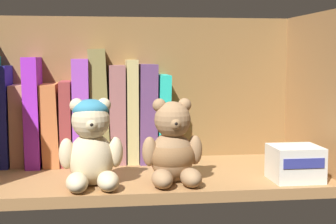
{
  "coord_description": "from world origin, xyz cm",
  "views": [
    {
      "loc": [
        -9.22,
        -96.33,
        24.2
      ],
      "look_at": [
        3.87,
        0.0,
        13.79
      ],
      "focal_mm": 54.31,
      "sensor_mm": 36.0,
      "label": 1
    }
  ],
  "objects": [
    {
      "name": "shelf_board",
      "position": [
        0.0,
        0.0,
        1.0
      ],
      "size": [
        66.46,
        30.67,
        2.0
      ],
      "primitive_type": "cube",
      "color": "#9E7042",
      "rests_on": "ground"
    },
    {
      "name": "shelf_back_panel",
      "position": [
        0.0,
        15.94,
        16.51
      ],
      "size": [
        68.86,
        1.2,
        33.02
      ],
      "primitive_type": "cube",
      "color": "brown",
      "rests_on": "ground"
    },
    {
      "name": "shelf_side_panel_right",
      "position": [
        34.03,
        0.0,
        16.51
      ],
      "size": [
        1.6,
        33.07,
        33.02
      ],
      "primitive_type": "cube",
      "color": "#9E7042",
      "rests_on": "ground"
    },
    {
      "name": "book_1",
      "position": [
        -28.42,
        11.99,
        12.29
      ],
      "size": [
        2.01,
        12.11,
        20.57
      ],
      "primitive_type": "cube",
      "color": "navy",
      "rests_on": "shelf_board"
    },
    {
      "name": "book_2",
      "position": [
        -25.75,
        11.99,
        10.33
      ],
      "size": [
        2.72,
        11.05,
        16.66
      ],
      "primitive_type": "cube",
      "color": "#AE7657",
      "rests_on": "shelf_board"
    },
    {
      "name": "book_3",
      "position": [
        -22.63,
        11.99,
        13.15
      ],
      "size": [
        3.15,
        14.8,
        22.33
      ],
      "primitive_type": "cube",
      "rotation": [
        0.0,
        -0.01,
        0.0
      ],
      "color": "purple",
      "rests_on": "shelf_board"
    },
    {
      "name": "book_4",
      "position": [
        -19.22,
        11.99,
        10.41
      ],
      "size": [
        3.86,
        13.35,
        16.92
      ],
      "primitive_type": "cube",
      "rotation": [
        0.0,
        -0.03,
        0.0
      ],
      "color": "#BC6737",
      "rests_on": "shelf_board"
    },
    {
      "name": "book_5",
      "position": [
        -16.11,
        11.99,
        10.68
      ],
      "size": [
        2.3,
        12.47,
        17.37
      ],
      "primitive_type": "cube",
      "color": "maroon",
      "rests_on": "shelf_board"
    },
    {
      "name": "book_6",
      "position": [
        -13.0,
        11.99,
        12.98
      ],
      "size": [
        3.37,
        13.02,
        21.97
      ],
      "primitive_type": "cube",
      "rotation": [
        0.0,
        -0.0,
        0.0
      ],
      "color": "purple",
      "rests_on": "shelf_board"
    },
    {
      "name": "book_7",
      "position": [
        -9.27,
        11.99,
        13.99
      ],
      "size": [
        4.43,
        10.85,
        24.09
      ],
      "primitive_type": "cube",
      "rotation": [
        0.0,
        -0.04,
        0.0
      ],
      "color": "olive",
      "rests_on": "shelf_board"
    },
    {
      "name": "book_8",
      "position": [
        -5.53,
        11.99,
        12.32
      ],
      "size": [
        3.34,
        10.08,
        20.64
      ],
      "primitive_type": "cube",
      "color": "#8F5A5A",
      "rests_on": "shelf_board"
    },
    {
      "name": "book_9",
      "position": [
        -2.38,
        11.99,
        12.89
      ],
      "size": [
        2.36,
        9.6,
        21.78
      ],
      "primitive_type": "cube",
      "color": "tan",
      "rests_on": "shelf_board"
    },
    {
      "name": "book_10",
      "position": [
        0.89,
        11.99,
        12.43
      ],
      "size": [
        3.86,
        11.25,
        20.9
      ],
      "primitive_type": "cube",
      "rotation": [
        0.0,
        0.01,
        0.0
      ],
      "color": "#5C3B6C",
      "rests_on": "shelf_board"
    },
    {
      "name": "book_11",
      "position": [
        4.16,
        11.99,
        11.3
      ],
      "size": [
        2.78,
        11.48,
        18.65
      ],
      "primitive_type": "cube",
      "rotation": [
        0.0,
        0.02,
        0.0
      ],
      "color": "#22C0AD",
      "rests_on": "shelf_board"
    },
    {
      "name": "teddy_bear_larger",
      "position": [
        -10.72,
        -9.02,
        9.25
      ],
      "size": [
        11.18,
        11.38,
        15.29
      ],
      "color": "beige",
      "rests_on": "shelf_board"
    },
    {
      "name": "teddy_bear_smaller",
      "position": [
        3.57,
        -8.22,
        7.92
      ],
      "size": [
        10.98,
        11.47,
        15.05
      ],
      "color": "#93704C",
      "rests_on": "shelf_board"
    },
    {
      "name": "small_product_box",
      "position": [
        25.83,
        -9.73,
        5.16
      ],
      "size": [
        8.78,
        8.15,
        6.31
      ],
      "color": "silver",
      "rests_on": "shelf_board"
    }
  ]
}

